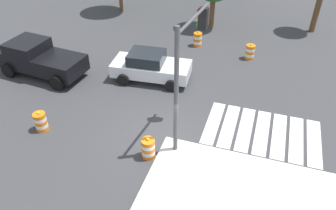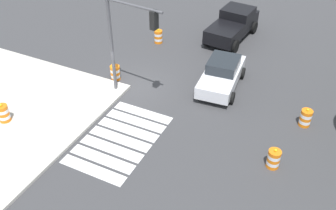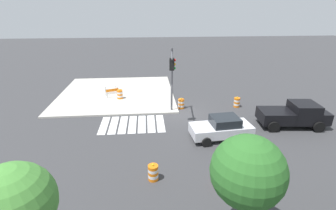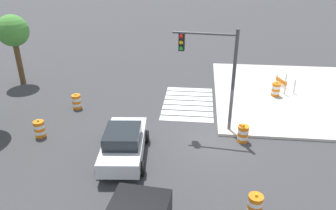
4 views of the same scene
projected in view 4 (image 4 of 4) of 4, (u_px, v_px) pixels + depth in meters
ground_plane at (218, 136)px, 17.43m from camera, size 120.00×120.00×0.00m
sidewalk_corner at (303, 95)px, 22.22m from camera, size 12.00×12.00×0.15m
crosswalk_stripes at (188, 103)px, 21.18m from camera, size 5.10×3.20×0.02m
sports_car at (124, 143)px, 15.30m from camera, size 4.45×2.43×1.63m
traffic_barrel_near_corner at (243, 134)px, 16.79m from camera, size 0.56×0.56×1.02m
traffic_barrel_crosswalk_end at (77, 102)px, 20.33m from camera, size 0.56×0.56×1.02m
traffic_barrel_median_near at (255, 205)px, 12.08m from camera, size 0.56×0.56×1.02m
traffic_barrel_median_far at (40, 129)px, 17.24m from camera, size 0.56×0.56×1.02m
traffic_barrel_on_sidewalk at (276, 89)px, 21.73m from camera, size 0.56×0.56×1.02m
construction_barricade at (283, 83)px, 22.38m from camera, size 1.43×1.15×1.00m
traffic_light_pole at (212, 62)px, 16.41m from camera, size 0.56×3.28×5.50m
street_tree_streetside_far at (13, 32)px, 22.80m from camera, size 2.23×2.23×5.05m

